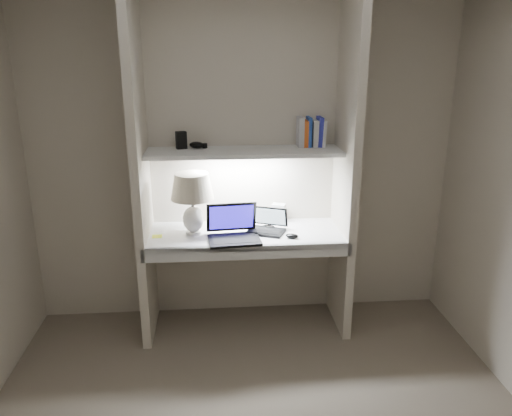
{
  "coord_description": "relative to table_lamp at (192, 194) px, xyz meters",
  "views": [
    {
      "loc": [
        -0.21,
        -2.21,
        2.06
      ],
      "look_at": [
        0.06,
        1.05,
        1.01
      ],
      "focal_mm": 35.0,
      "sensor_mm": 36.0,
      "label": 1
    }
  ],
  "objects": [
    {
      "name": "desk_apron",
      "position": [
        0.38,
        -0.26,
        -0.35
      ],
      "size": [
        1.46,
        0.03,
        0.1
      ],
      "primitive_type": "cube",
      "color": "silver",
      "rests_on": "desk"
    },
    {
      "name": "desk",
      "position": [
        0.38,
        -0.0,
        -0.32
      ],
      "size": [
        1.4,
        0.55,
        0.04
      ],
      "primitive_type": "cube",
      "color": "white",
      "rests_on": "alcove_panel_left"
    },
    {
      "name": "laptop_main",
      "position": [
        0.28,
        -0.12,
        -0.25
      ],
      "size": [
        0.39,
        0.34,
        0.24
      ],
      "rotation": [
        0.0,
        0.0,
        0.09
      ],
      "color": "black",
      "rests_on": "desk"
    },
    {
      "name": "speaker",
      "position": [
        0.65,
        0.22,
        -0.23
      ],
      "size": [
        0.12,
        0.1,
        0.14
      ],
      "primitive_type": "cube",
      "rotation": [
        0.0,
        0.0,
        -0.35
      ],
      "color": "silver",
      "rests_on": "desk"
    },
    {
      "name": "shelf_gadget",
      "position": [
        0.04,
        0.18,
        0.32
      ],
      "size": [
        0.13,
        0.12,
        0.05
      ],
      "primitive_type": "ellipsoid",
      "rotation": [
        0.0,
        0.0,
        -0.42
      ],
      "color": "black",
      "rests_on": "shelf"
    },
    {
      "name": "back_wall",
      "position": [
        0.38,
        0.27,
        0.18
      ],
      "size": [
        3.2,
        0.01,
        2.5
      ],
      "primitive_type": "cube",
      "color": "beige",
      "rests_on": "floor"
    },
    {
      "name": "table_lamp",
      "position": [
        0.0,
        0.0,
        0.0
      ],
      "size": [
        0.31,
        0.31,
        0.45
      ],
      "color": "white",
      "rests_on": "desk"
    },
    {
      "name": "cable_coil",
      "position": [
        0.55,
        0.06,
        -0.3
      ],
      "size": [
        0.13,
        0.13,
        0.01
      ],
      "primitive_type": "torus",
      "rotation": [
        0.0,
        0.0,
        0.15
      ],
      "color": "black",
      "rests_on": "desk"
    },
    {
      "name": "mouse",
      "position": [
        0.7,
        -0.15,
        -0.29
      ],
      "size": [
        0.11,
        0.09,
        0.03
      ],
      "primitive_type": "ellipsoid",
      "rotation": [
        0.0,
        0.0,
        -0.41
      ],
      "color": "black",
      "rests_on": "desk"
    },
    {
      "name": "shelf_box",
      "position": [
        -0.07,
        0.18,
        0.35
      ],
      "size": [
        0.09,
        0.07,
        0.12
      ],
      "primitive_type": "cube",
      "rotation": [
        0.0,
        0.0,
        0.32
      ],
      "color": "black",
      "rests_on": "shelf"
    },
    {
      "name": "laptop_netbook",
      "position": [
        0.54,
        0.01,
        -0.26
      ],
      "size": [
        0.33,
        0.31,
        0.17
      ],
      "rotation": [
        0.0,
        0.0,
        -0.4
      ],
      "color": "black",
      "rests_on": "desk"
    },
    {
      "name": "strip_light",
      "position": [
        0.38,
        0.09,
        0.25
      ],
      "size": [
        0.6,
        0.04,
        0.02
      ],
      "primitive_type": "cube",
      "color": "white",
      "rests_on": "shelf"
    },
    {
      "name": "alcove_panel_left",
      "position": [
        -0.35,
        -0.0,
        0.18
      ],
      "size": [
        0.06,
        0.55,
        2.5
      ],
      "primitive_type": "cube",
      "color": "beige",
      "rests_on": "floor"
    },
    {
      "name": "sticky_note",
      "position": [
        -0.26,
        -0.04,
        -0.3
      ],
      "size": [
        0.07,
        0.07,
        0.0
      ],
      "primitive_type": "cube",
      "rotation": [
        0.0,
        0.0,
        0.05
      ],
      "color": "#EEFD35",
      "rests_on": "desk"
    },
    {
      "name": "book_row",
      "position": [
        0.88,
        0.2,
        0.39
      ],
      "size": [
        0.21,
        0.14,
        0.22
      ],
      "color": "silver",
      "rests_on": "shelf"
    },
    {
      "name": "alcove_panel_right",
      "position": [
        1.11,
        -0.0,
        0.18
      ],
      "size": [
        0.06,
        0.55,
        2.5
      ],
      "primitive_type": "cube",
      "color": "beige",
      "rests_on": "floor"
    },
    {
      "name": "shelf",
      "position": [
        0.38,
        0.09,
        0.28
      ],
      "size": [
        1.4,
        0.36,
        0.03
      ],
      "primitive_type": "cube",
      "color": "silver",
      "rests_on": "back_wall"
    }
  ]
}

